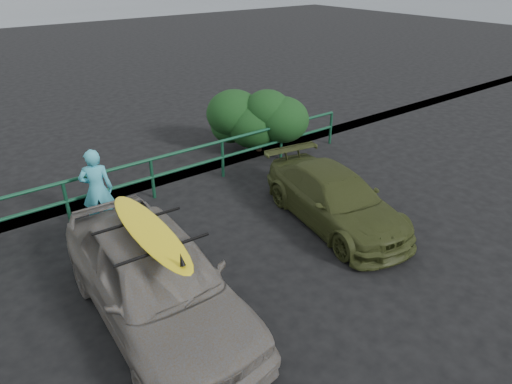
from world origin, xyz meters
The scene contains 8 objects.
ground centered at (0.00, 0.00, 0.00)m, with size 80.00×80.00×0.00m, color black.
guardrail centered at (0.00, 5.00, 0.52)m, with size 14.00×0.08×1.04m, color #14472E, non-canonical shape.
shrub_right centered at (5.00, 5.50, 1.24)m, with size 3.20×2.40×2.47m, color #173F18, non-canonical shape.
sedan centered at (-0.79, 1.15, 0.79)m, with size 1.86×4.62×1.57m, color slate.
olive_vehicle centered at (3.63, 1.58, 0.58)m, with size 1.61×3.97×1.15m, color #3A431D.
man centered at (-0.48, 4.45, 0.90)m, with size 0.65×0.43×1.79m, color #45BAD1.
roof_rack centered at (-0.79, 1.15, 1.60)m, with size 1.41×0.99×0.05m, color black, non-canonical shape.
surfboard centered at (-0.79, 1.15, 1.66)m, with size 0.54×2.59×0.08m, color yellow.
Camera 1 is at (-2.96, -4.27, 5.19)m, focal length 32.00 mm.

